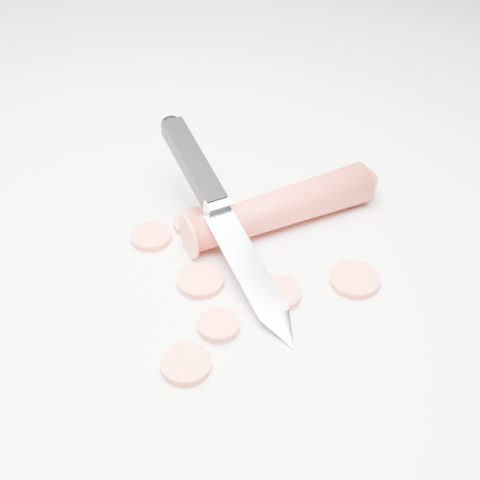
% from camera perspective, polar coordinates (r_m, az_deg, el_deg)
% --- Properties ---
extents(ground, '(2.40, 2.40, 0.00)m').
position_cam_1_polar(ground, '(0.56, 0.38, -0.50)').
color(ground, silver).
rests_on(ground, ground).
extents(carrot, '(0.14, 0.14, 0.03)m').
position_cam_1_polar(carrot, '(0.57, 3.43, 2.74)').
color(carrot, red).
rests_on(carrot, ground).
extents(carrot_slice_0, '(0.03, 0.03, 0.01)m').
position_cam_1_polar(carrot_slice_0, '(0.57, -7.57, 0.28)').
color(carrot_slice_0, '#ED5B45').
rests_on(carrot_slice_0, ground).
extents(carrot_slice_1, '(0.04, 0.04, 0.01)m').
position_cam_1_polar(carrot_slice_1, '(0.53, -3.41, -3.50)').
color(carrot_slice_1, '#ED5B45').
rests_on(carrot_slice_1, ground).
extents(carrot_slice_2, '(0.04, 0.04, 0.01)m').
position_cam_1_polar(carrot_slice_2, '(0.58, -3.82, 1.46)').
color(carrot_slice_2, '#ED5B45').
rests_on(carrot_slice_2, ground).
extents(carrot_slice_3, '(0.03, 0.03, 0.01)m').
position_cam_1_polar(carrot_slice_3, '(0.50, -1.85, -7.30)').
color(carrot_slice_3, '#ED5B45').
rests_on(carrot_slice_3, ground).
extents(carrot_slice_4, '(0.04, 0.04, 0.01)m').
position_cam_1_polar(carrot_slice_4, '(0.54, 9.75, -3.37)').
color(carrot_slice_4, '#ED5B45').
rests_on(carrot_slice_4, ground).
extents(carrot_slice_5, '(0.04, 0.04, 0.01)m').
position_cam_1_polar(carrot_slice_5, '(0.58, -3.18, 1.20)').
color(carrot_slice_5, '#ED5B45').
rests_on(carrot_slice_5, ground).
extents(carrot_slice_6, '(0.04, 0.04, 0.01)m').
position_cam_1_polar(carrot_slice_6, '(0.47, -4.63, -10.53)').
color(carrot_slice_6, '#ED5B45').
rests_on(carrot_slice_6, ground).
extents(carrot_slice_7, '(0.04, 0.04, 0.01)m').
position_cam_1_polar(carrot_slice_7, '(0.52, 3.20, -4.57)').
color(carrot_slice_7, '#ED5B45').
rests_on(carrot_slice_7, ground).
extents(kitchen_knife, '(0.18, 0.19, 0.07)m').
position_cam_1_polar(kitchen_knife, '(0.53, -1.28, 1.98)').
color(kitchen_knife, '#BABDC2').
rests_on(kitchen_knife, ground).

